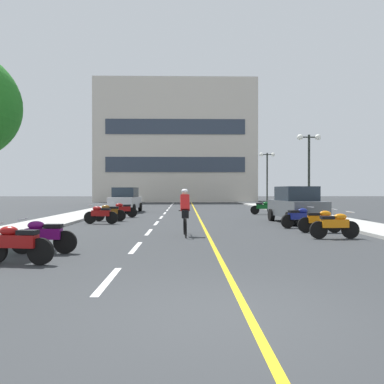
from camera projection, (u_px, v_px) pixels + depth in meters
The scene contains 31 objects.
ground_plane at pixel (193, 214), 26.08m from camera, with size 140.00×140.00×0.00m, color #2D3033.
curb_left at pixel (97, 211), 28.94m from camera, with size 2.40×72.00×0.12m, color #A8A8A3.
curb_right at pixel (287, 211), 29.22m from camera, with size 2.40×72.00×0.12m, color #A8A8A3.
lane_dash_0 at pixel (108, 280), 7.05m from camera, with size 0.14×2.20×0.01m, color silver.
lane_dash_1 at pixel (136, 247), 11.05m from camera, with size 0.14×2.20×0.01m, color silver.
lane_dash_2 at pixel (149, 232), 15.05m from camera, with size 0.14×2.20×0.01m, color silver.
lane_dash_3 at pixel (156, 223), 19.05m from camera, with size 0.14×2.20×0.01m, color silver.
lane_dash_4 at pixel (161, 217), 23.05m from camera, with size 0.14×2.20×0.01m, color silver.
lane_dash_5 at pixel (165, 213), 27.04m from camera, with size 0.14×2.20×0.01m, color silver.
lane_dash_6 at pixel (167, 210), 31.04m from camera, with size 0.14×2.20×0.01m, color silver.
lane_dash_7 at pixel (169, 208), 35.04m from camera, with size 0.14×2.20×0.01m, color silver.
lane_dash_8 at pixel (171, 206), 39.04m from camera, with size 0.14×2.20×0.01m, color silver.
lane_dash_9 at pixel (172, 204), 43.04m from camera, with size 0.14×2.20×0.01m, color silver.
lane_dash_10 at pixel (173, 203), 47.04m from camera, with size 0.14×2.20×0.01m, color silver.
lane_dash_11 at pixel (174, 202), 51.04m from camera, with size 0.14×2.20×0.01m, color silver.
centre_line_yellow at pixel (196, 212), 29.09m from camera, with size 0.12×66.00×0.01m, color gold.
office_building at pixel (176, 143), 54.48m from camera, with size 21.57×9.11×16.40m.
street_lamp_mid at pixel (309, 156), 23.63m from camera, with size 1.46×0.36×4.94m.
street_lamp_far at pixel (267, 167), 35.65m from camera, with size 1.46×0.36×4.97m.
parked_car_near at pixel (296, 205), 19.16m from camera, with size 2.15×4.31×1.82m.
parked_car_mid at pixel (126, 200), 28.27m from camera, with size 2.08×4.27×1.82m.
motorcycle_0 at pixel (17, 243), 8.56m from camera, with size 1.70×0.60×0.92m.
motorcycle_1 at pixel (43, 236), 9.98m from camera, with size 1.70×0.60×0.92m.
motorcycle_2 at pixel (335, 225), 13.03m from camera, with size 1.70×0.60×0.92m.
motorcycle_3 at pixel (320, 220), 14.84m from camera, with size 1.70×0.60×0.92m.
motorcycle_4 at pixel (299, 217), 16.69m from camera, with size 1.66×0.73×0.92m.
motorcycle_5 at pixel (101, 214), 18.67m from camera, with size 1.70×0.60×0.92m.
motorcycle_6 at pixel (109, 212), 20.22m from camera, with size 1.70×0.60×0.92m.
motorcycle_7 at pixel (122, 210), 22.85m from camera, with size 1.68×0.68×0.92m.
motorcycle_8 at pixel (263, 207), 25.72m from camera, with size 1.70×0.60×0.92m.
cyclist_rider at pixel (185, 211), 13.82m from camera, with size 0.42×1.77×1.71m.
Camera 1 is at (-0.60, -5.07, 1.67)m, focal length 36.06 mm.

